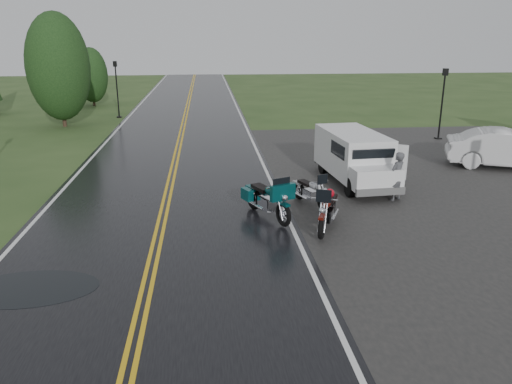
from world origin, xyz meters
TOP-DOWN VIEW (x-y plane):
  - ground at (0.00, 0.00)m, footprint 120.00×120.00m
  - road at (0.00, 10.00)m, footprint 8.00×100.00m
  - parking_pad at (11.00, 5.00)m, footprint 14.00×24.00m
  - motorcycle_red at (4.45, 0.56)m, footprint 1.66×2.43m
  - motorcycle_teal at (3.55, 1.59)m, footprint 1.79×2.59m
  - motorcycle_silver at (4.99, 2.73)m, footprint 1.39×2.11m
  - van_white at (6.29, 4.23)m, footprint 2.25×5.09m
  - person_at_van at (7.70, 3.70)m, footprint 0.72×0.67m
  - sedan_white at (13.91, 7.44)m, footprint 5.09×3.34m
  - lamp_post_far_left at (-4.44, 22.72)m, footprint 0.32×0.32m
  - lamp_post_far_right at (13.79, 13.51)m, footprint 0.32×0.32m
  - tree_left_mid at (-7.19, 19.53)m, footprint 3.67×3.67m
  - tree_left_far at (-7.35, 28.91)m, footprint 2.48×2.48m

SIDE VIEW (x-z plane):
  - ground at x=0.00m, z-range 0.00..0.00m
  - parking_pad at x=11.00m, z-range 0.00..0.03m
  - road at x=0.00m, z-range 0.00..0.04m
  - motorcycle_silver at x=4.99m, z-range 0.00..1.17m
  - motorcycle_red at x=4.45m, z-range 0.00..1.35m
  - motorcycle_teal at x=3.55m, z-range 0.00..1.44m
  - sedan_white at x=13.91m, z-range 0.00..1.59m
  - person_at_van at x=7.70m, z-range 0.00..1.66m
  - van_white at x=6.29m, z-range 0.00..1.94m
  - lamp_post_far_right at x=13.79m, z-range 0.00..3.75m
  - lamp_post_far_left at x=-4.44m, z-range 0.00..3.76m
  - tree_left_far at x=-7.35m, z-range 0.00..3.82m
  - tree_left_mid at x=-7.19m, z-range 0.00..5.73m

